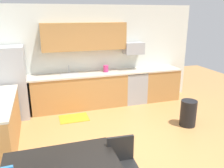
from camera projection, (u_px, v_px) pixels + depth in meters
The scene contains 16 objects.
ground_plane at pixel (128, 148), 4.51m from camera, with size 12.00×12.00×0.00m, color #B77F47.
wall_back at pixel (94, 56), 6.54m from camera, with size 5.80×0.10×2.70m, color silver.
cabinet_run_back at pixel (80, 92), 6.34m from camera, with size 2.51×0.60×0.90m, color #AD7A42.
cabinet_run_back_right at pixel (159, 84), 7.02m from camera, with size 1.04×0.60×0.90m, color #AD7A42.
countertop_back at pixel (98, 74), 6.34m from camera, with size 4.80×0.64×0.04m, color beige.
upper_cabinets_back at pixel (84, 37), 6.10m from camera, with size 2.20×0.34×0.70m, color #AD7A42.
refrigerator at pixel (10, 83), 5.66m from camera, with size 0.76×0.70×1.75m, color #9EA0A5.
oven_range at pixel (134, 87), 6.78m from camera, with size 0.60×0.60×0.91m.
microwave at pixel (133, 48), 6.56m from camera, with size 0.54×0.36×0.32m, color #9EA0A5.
sink_basin at pixel (70, 77), 6.15m from camera, with size 0.48×0.40×0.14m, color #A5A8AD.
sink_faucet at pixel (69, 70), 6.26m from camera, with size 0.02×0.02×0.24m, color #B2B5BA.
dining_table at pixel (61, 168), 2.88m from camera, with size 1.40×0.90×0.73m.
chair_near_table at pixel (122, 163), 3.24m from camera, with size 0.42×0.42×0.85m.
trash_bin at pixel (188, 113), 5.36m from camera, with size 0.36×0.36×0.60m, color black.
floor_mat at pixel (74, 118), 5.79m from camera, with size 0.70×0.50×0.01m, color orange.
kettle at pixel (106, 69), 6.43m from camera, with size 0.14×0.14×0.20m, color #CC3372.
Camera 1 is at (-1.47, -3.69, 2.48)m, focal length 37.82 mm.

